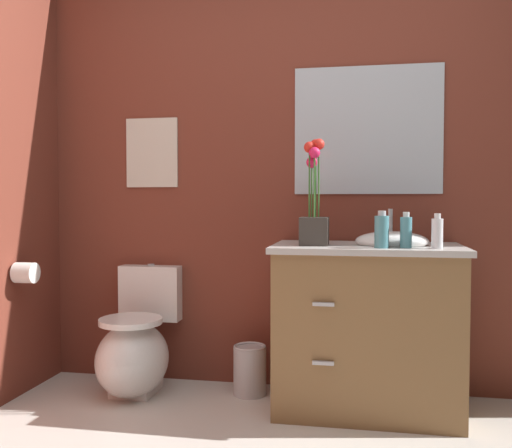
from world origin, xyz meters
TOP-DOWN VIEW (x-y plane):
  - wall_back at (0.20, 1.54)m, footprint 4.64×0.05m
  - toilet at (-0.89, 1.24)m, footprint 0.38×0.59m
  - vanity_cabinet at (0.36, 1.22)m, footprint 0.94×0.56m
  - flower_vase at (0.10, 1.15)m, footprint 0.14×0.14m
  - soap_bottle at (0.54, 1.07)m, footprint 0.05×0.05m
  - lotion_bottle at (0.68, 1.07)m, footprint 0.05×0.05m
  - hand_wash_bottle at (0.43, 1.05)m, footprint 0.07×0.07m
  - trash_bin at (-0.26, 1.33)m, footprint 0.18×0.18m
  - wall_poster at (-0.89, 1.51)m, footprint 0.31×0.01m
  - wall_mirror at (0.36, 1.51)m, footprint 0.80×0.01m
  - toilet_paper_roll at (-1.42, 1.05)m, footprint 0.11×0.11m

SIDE VIEW (x-z plane):
  - trash_bin at x=-0.26m, z-range 0.00..0.27m
  - toilet at x=-0.89m, z-range -0.10..0.59m
  - vanity_cabinet at x=0.36m, z-range -0.08..0.94m
  - toilet_paper_roll at x=-1.42m, z-range 0.62..0.74m
  - lotion_bottle at x=0.68m, z-range 0.83..1.00m
  - soap_bottle at x=0.54m, z-range 0.83..1.00m
  - hand_wash_bottle at x=0.43m, z-range 0.83..1.01m
  - flower_vase at x=0.10m, z-range 0.75..1.28m
  - wall_back at x=0.20m, z-range 0.00..2.50m
  - wall_poster at x=-0.89m, z-range 1.14..1.55m
  - wall_mirror at x=0.36m, z-range 1.10..1.80m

